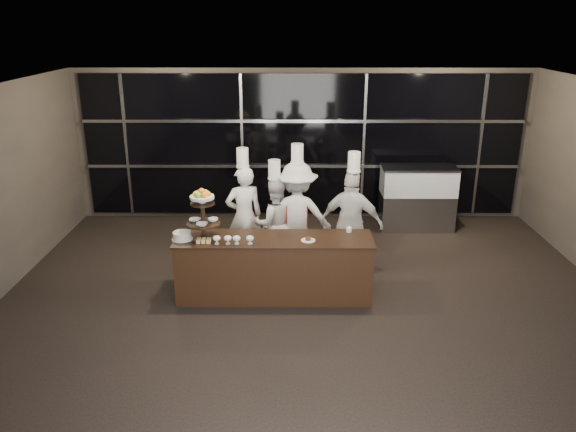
{
  "coord_description": "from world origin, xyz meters",
  "views": [
    {
      "loc": [
        -0.25,
        -6.01,
        3.89
      ],
      "look_at": [
        -0.28,
        1.75,
        1.15
      ],
      "focal_mm": 35.0,
      "sensor_mm": 36.0,
      "label": 1
    }
  ],
  "objects_px": {
    "layer_cake": "(182,236)",
    "chef_d": "(352,223)",
    "buffet_counter": "(274,267)",
    "display_stand": "(203,210)",
    "display_case": "(417,195)",
    "chef_c": "(297,216)",
    "chef_a": "(244,214)",
    "chef_b": "(275,222)"
  },
  "relations": [
    {
      "from": "chef_a",
      "to": "chef_c",
      "type": "distance_m",
      "value": 0.87
    },
    {
      "from": "chef_b",
      "to": "chef_c",
      "type": "height_order",
      "value": "chef_c"
    },
    {
      "from": "layer_cake",
      "to": "chef_d",
      "type": "xyz_separation_m",
      "value": [
        2.5,
        0.85,
        -0.11
      ]
    },
    {
      "from": "chef_c",
      "to": "layer_cake",
      "type": "bearing_deg",
      "value": -146.06
    },
    {
      "from": "chef_a",
      "to": "chef_c",
      "type": "height_order",
      "value": "chef_c"
    },
    {
      "from": "display_stand",
      "to": "display_case",
      "type": "xyz_separation_m",
      "value": [
        3.68,
        2.85,
        -0.65
      ]
    },
    {
      "from": "buffet_counter",
      "to": "chef_c",
      "type": "height_order",
      "value": "chef_c"
    },
    {
      "from": "buffet_counter",
      "to": "chef_a",
      "type": "height_order",
      "value": "chef_a"
    },
    {
      "from": "display_case",
      "to": "buffet_counter",
      "type": "bearing_deg",
      "value": -133.22
    },
    {
      "from": "layer_cake",
      "to": "chef_d",
      "type": "distance_m",
      "value": 2.64
    },
    {
      "from": "buffet_counter",
      "to": "chef_d",
      "type": "relative_size",
      "value": 1.42
    },
    {
      "from": "buffet_counter",
      "to": "chef_a",
      "type": "distance_m",
      "value": 1.36
    },
    {
      "from": "chef_a",
      "to": "layer_cake",
      "type": "bearing_deg",
      "value": -122.13
    },
    {
      "from": "display_stand",
      "to": "layer_cake",
      "type": "xyz_separation_m",
      "value": [
        -0.3,
        -0.05,
        -0.37
      ]
    },
    {
      "from": "layer_cake",
      "to": "chef_a",
      "type": "bearing_deg",
      "value": 57.87
    },
    {
      "from": "layer_cake",
      "to": "chef_b",
      "type": "relative_size",
      "value": 0.17
    },
    {
      "from": "display_stand",
      "to": "display_case",
      "type": "height_order",
      "value": "display_stand"
    },
    {
      "from": "display_stand",
      "to": "chef_d",
      "type": "height_order",
      "value": "chef_d"
    },
    {
      "from": "buffet_counter",
      "to": "display_case",
      "type": "relative_size",
      "value": 2.01
    },
    {
      "from": "layer_cake",
      "to": "chef_a",
      "type": "xyz_separation_m",
      "value": [
        0.78,
        1.25,
        -0.11
      ]
    },
    {
      "from": "buffet_counter",
      "to": "chef_c",
      "type": "distance_m",
      "value": 1.19
    },
    {
      "from": "layer_cake",
      "to": "chef_c",
      "type": "xyz_separation_m",
      "value": [
        1.65,
        1.11,
        -0.08
      ]
    },
    {
      "from": "chef_d",
      "to": "chef_c",
      "type": "bearing_deg",
      "value": 163.28
    },
    {
      "from": "chef_a",
      "to": "chef_b",
      "type": "bearing_deg",
      "value": -13.98
    },
    {
      "from": "display_stand",
      "to": "chef_d",
      "type": "bearing_deg",
      "value": 20.05
    },
    {
      "from": "buffet_counter",
      "to": "display_stand",
      "type": "bearing_deg",
      "value": -179.99
    },
    {
      "from": "display_case",
      "to": "chef_d",
      "type": "relative_size",
      "value": 0.71
    },
    {
      "from": "display_stand",
      "to": "layer_cake",
      "type": "distance_m",
      "value": 0.48
    },
    {
      "from": "chef_b",
      "to": "layer_cake",
      "type": "bearing_deg",
      "value": -138.94
    },
    {
      "from": "display_stand",
      "to": "buffet_counter",
      "type": "bearing_deg",
      "value": 0.01
    },
    {
      "from": "layer_cake",
      "to": "chef_a",
      "type": "distance_m",
      "value": 1.48
    },
    {
      "from": "buffet_counter",
      "to": "chef_b",
      "type": "distance_m",
      "value": 1.11
    },
    {
      "from": "display_stand",
      "to": "chef_a",
      "type": "bearing_deg",
      "value": 68.22
    },
    {
      "from": "chef_a",
      "to": "display_stand",
      "type": "bearing_deg",
      "value": -111.78
    },
    {
      "from": "display_stand",
      "to": "chef_d",
      "type": "distance_m",
      "value": 2.39
    },
    {
      "from": "chef_d",
      "to": "display_case",
      "type": "bearing_deg",
      "value": 54.09
    },
    {
      "from": "display_stand",
      "to": "chef_c",
      "type": "relative_size",
      "value": 0.36
    },
    {
      "from": "display_case",
      "to": "layer_cake",
      "type": "bearing_deg",
      "value": -143.93
    },
    {
      "from": "buffet_counter",
      "to": "layer_cake",
      "type": "bearing_deg",
      "value": -177.81
    },
    {
      "from": "display_case",
      "to": "chef_c",
      "type": "relative_size",
      "value": 0.69
    },
    {
      "from": "buffet_counter",
      "to": "chef_b",
      "type": "height_order",
      "value": "chef_b"
    },
    {
      "from": "layer_cake",
      "to": "chef_d",
      "type": "bearing_deg",
      "value": 18.8
    }
  ]
}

